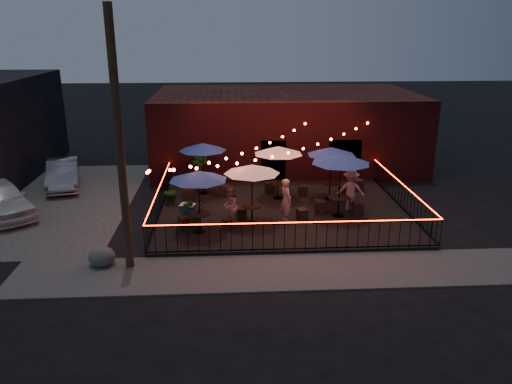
% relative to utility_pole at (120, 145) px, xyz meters
% --- Properties ---
extents(ground, '(110.00, 110.00, 0.00)m').
position_rel_utility_pole_xyz_m(ground, '(5.40, 2.60, -4.00)').
color(ground, black).
rests_on(ground, ground).
extents(patio, '(10.00, 8.00, 0.15)m').
position_rel_utility_pole_xyz_m(patio, '(5.40, 4.60, -3.92)').
color(patio, black).
rests_on(patio, ground).
extents(sidewalk, '(18.00, 2.50, 0.05)m').
position_rel_utility_pole_xyz_m(sidewalk, '(5.40, -0.65, -3.98)').
color(sidewalk, '#3C3A37').
rests_on(sidewalk, ground).
extents(parking_lot, '(11.00, 12.00, 0.02)m').
position_rel_utility_pole_xyz_m(parking_lot, '(-6.60, 6.60, -3.99)').
color(parking_lot, '#3C3A37').
rests_on(parking_lot, ground).
extents(brick_building, '(14.00, 8.00, 4.00)m').
position_rel_utility_pole_xyz_m(brick_building, '(6.40, 12.59, -2.00)').
color(brick_building, '#3D1012').
rests_on(brick_building, ground).
extents(utility_pole, '(0.26, 0.26, 8.00)m').
position_rel_utility_pole_xyz_m(utility_pole, '(0.00, 0.00, 0.00)').
color(utility_pole, '#352415').
rests_on(utility_pole, ground).
extents(fence_front, '(10.00, 0.04, 1.04)m').
position_rel_utility_pole_xyz_m(fence_front, '(5.40, 0.60, -3.34)').
color(fence_front, black).
rests_on(fence_front, patio).
extents(fence_left, '(0.04, 8.00, 1.04)m').
position_rel_utility_pole_xyz_m(fence_left, '(0.40, 4.60, -3.34)').
color(fence_left, black).
rests_on(fence_left, patio).
extents(fence_right, '(0.04, 8.00, 1.04)m').
position_rel_utility_pole_xyz_m(fence_right, '(10.40, 4.60, -3.34)').
color(fence_right, black).
rests_on(fence_right, patio).
extents(festoon_lights, '(10.02, 8.72, 1.32)m').
position_rel_utility_pole_xyz_m(festoon_lights, '(4.39, 4.30, -1.48)').
color(festoon_lights, red).
rests_on(festoon_lights, ground).
extents(cafe_table_0, '(2.66, 2.66, 2.34)m').
position_rel_utility_pole_xyz_m(cafe_table_0, '(2.14, 2.44, -1.71)').
color(cafe_table_0, black).
rests_on(cafe_table_0, patio).
extents(cafe_table_1, '(2.34, 2.34, 2.33)m').
position_rel_utility_pole_xyz_m(cafe_table_1, '(2.10, 7.01, -1.72)').
color(cafe_table_1, black).
rests_on(cafe_table_1, patio).
extents(cafe_table_2, '(2.16, 2.16, 2.34)m').
position_rel_utility_pole_xyz_m(cafe_table_2, '(4.09, 3.20, -1.72)').
color(cafe_table_2, black).
rests_on(cafe_table_2, patio).
extents(cafe_table_3, '(2.78, 2.78, 2.35)m').
position_rel_utility_pole_xyz_m(cafe_table_3, '(5.37, 6.11, -1.70)').
color(cafe_table_3, black).
rests_on(cafe_table_3, patio).
extents(cafe_table_4, '(2.56, 2.56, 2.55)m').
position_rel_utility_pole_xyz_m(cafe_table_4, '(7.57, 3.79, -1.52)').
color(cafe_table_4, black).
rests_on(cafe_table_4, patio).
extents(cafe_table_5, '(2.78, 2.78, 2.33)m').
position_rel_utility_pole_xyz_m(cafe_table_5, '(7.63, 5.87, -1.72)').
color(cafe_table_5, black).
rests_on(cafe_table_5, patio).
extents(bistro_chair_0, '(0.56, 0.56, 0.50)m').
position_rel_utility_pole_xyz_m(bistro_chair_0, '(1.55, 2.77, -3.60)').
color(bistro_chair_0, black).
rests_on(bistro_chair_0, patio).
extents(bistro_chair_1, '(0.38, 0.38, 0.40)m').
position_rel_utility_pole_xyz_m(bistro_chair_1, '(3.14, 2.72, -3.65)').
color(bistro_chair_1, black).
rests_on(bistro_chair_1, patio).
extents(bistro_chair_2, '(0.38, 0.38, 0.44)m').
position_rel_utility_pole_xyz_m(bistro_chair_2, '(1.47, 6.21, -3.63)').
color(bistro_chair_2, black).
rests_on(bistro_chair_2, patio).
extents(bistro_chair_3, '(0.55, 0.55, 0.50)m').
position_rel_utility_pole_xyz_m(bistro_chair_3, '(3.01, 6.56, -3.60)').
color(bistro_chair_3, black).
rests_on(bistro_chair_3, patio).
extents(bistro_chair_4, '(0.48, 0.48, 0.43)m').
position_rel_utility_pole_xyz_m(bistro_chair_4, '(3.67, 3.71, -3.63)').
color(bistro_chair_4, black).
rests_on(bistro_chair_4, patio).
extents(bistro_chair_5, '(0.47, 0.47, 0.45)m').
position_rel_utility_pole_xyz_m(bistro_chair_5, '(6.07, 3.46, -3.63)').
color(bistro_chair_5, black).
rests_on(bistro_chair_5, patio).
extents(bistro_chair_6, '(0.48, 0.48, 0.50)m').
position_rel_utility_pole_xyz_m(bistro_chair_6, '(5.10, 6.86, -3.60)').
color(bistro_chair_6, black).
rests_on(bistro_chair_6, patio).
extents(bistro_chair_7, '(0.40, 0.40, 0.45)m').
position_rel_utility_pole_xyz_m(bistro_chair_7, '(6.54, 6.44, -3.62)').
color(bistro_chair_7, black).
rests_on(bistro_chair_7, patio).
extents(bistro_chair_8, '(0.44, 0.44, 0.49)m').
position_rel_utility_pole_xyz_m(bistro_chair_8, '(6.91, 4.25, -3.61)').
color(bistro_chair_8, black).
rests_on(bistro_chair_8, patio).
extents(bistro_chair_9, '(0.43, 0.43, 0.50)m').
position_rel_utility_pole_xyz_m(bistro_chair_9, '(8.40, 3.96, -3.60)').
color(bistro_chair_9, black).
rests_on(bistro_chair_9, patio).
extents(bistro_chair_10, '(0.37, 0.37, 0.43)m').
position_rel_utility_pole_xyz_m(bistro_chair_10, '(8.39, 6.45, -3.63)').
color(bistro_chair_10, black).
rests_on(bistro_chair_10, patio).
extents(bistro_chair_11, '(0.51, 0.51, 0.51)m').
position_rel_utility_pole_xyz_m(bistro_chair_11, '(9.19, 7.02, -3.60)').
color(bistro_chair_11, black).
rests_on(bistro_chair_11, patio).
extents(patron_a, '(0.61, 0.74, 1.74)m').
position_rel_utility_pole_xyz_m(patron_a, '(5.40, 3.30, -2.98)').
color(patron_a, beige).
rests_on(patron_a, patio).
extents(patron_b, '(0.80, 0.91, 1.58)m').
position_rel_utility_pole_xyz_m(patron_b, '(3.25, 3.01, -3.06)').
color(patron_b, tan).
rests_on(patron_b, patio).
extents(patron_c, '(1.22, 0.84, 1.73)m').
position_rel_utility_pole_xyz_m(patron_c, '(8.19, 4.46, -2.98)').
color(patron_c, '#D9B58A').
rests_on(patron_c, patio).
extents(potted_shrub_a, '(1.22, 1.10, 1.20)m').
position_rel_utility_pole_xyz_m(potted_shrub_a, '(1.81, 2.98, -3.25)').
color(potted_shrub_a, '#1A3B12').
rests_on(potted_shrub_a, patio).
extents(potted_shrub_b, '(0.77, 0.67, 1.23)m').
position_rel_utility_pole_xyz_m(potted_shrub_b, '(0.80, 5.61, -3.23)').
color(potted_shrub_b, '#164112').
rests_on(potted_shrub_b, patio).
extents(potted_shrub_c, '(0.98, 0.98, 1.45)m').
position_rel_utility_pole_xyz_m(potted_shrub_c, '(1.88, 8.20, -3.13)').
color(potted_shrub_c, '#0B360A').
rests_on(potted_shrub_c, patio).
extents(cooler, '(0.66, 0.55, 0.75)m').
position_rel_utility_pole_xyz_m(cooler, '(1.62, 3.41, -3.47)').
color(cooler, '#2038A3').
rests_on(cooler, patio).
extents(boulder, '(1.09, 1.02, 0.68)m').
position_rel_utility_pole_xyz_m(boulder, '(-0.89, 0.11, -3.66)').
color(boulder, '#484843').
rests_on(boulder, ground).
extents(car_white, '(4.04, 4.42, 1.46)m').
position_rel_utility_pole_xyz_m(car_white, '(-6.03, 4.96, -3.27)').
color(car_white, white).
rests_on(car_white, ground).
extents(car_silver, '(2.37, 4.25, 1.33)m').
position_rel_utility_pole_xyz_m(car_silver, '(-4.70, 8.79, -3.34)').
color(car_silver, '#9E9EA5').
rests_on(car_silver, ground).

